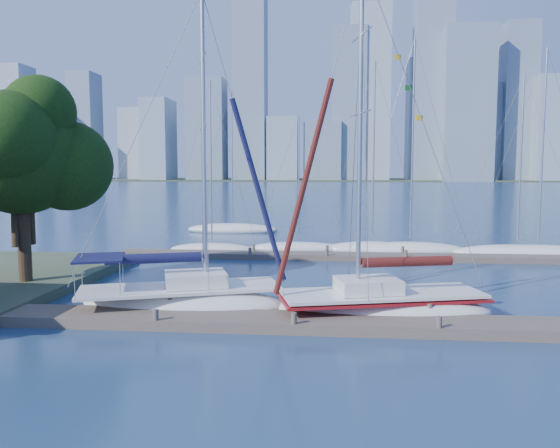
# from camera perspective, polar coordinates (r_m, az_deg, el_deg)

# --- Properties ---
(ground) EXTENTS (700.00, 700.00, 0.00)m
(ground) POSITION_cam_1_polar(r_m,az_deg,el_deg) (20.51, 1.64, -10.78)
(ground) COLOR navy
(ground) RESTS_ON ground
(near_dock) EXTENTS (26.00, 2.00, 0.40)m
(near_dock) POSITION_cam_1_polar(r_m,az_deg,el_deg) (20.45, 1.64, -10.24)
(near_dock) COLOR #4E4339
(near_dock) RESTS_ON ground
(far_dock) EXTENTS (30.00, 1.80, 0.36)m
(far_dock) POSITION_cam_1_polar(r_m,az_deg,el_deg) (36.08, 6.52, -3.37)
(far_dock) COLOR #4E4339
(far_dock) RESTS_ON ground
(far_shore) EXTENTS (800.00, 100.00, 1.50)m
(far_shore) POSITION_cam_1_polar(r_m,az_deg,el_deg) (339.69, 5.26, 4.59)
(far_shore) COLOR #38472D
(far_shore) RESTS_ON ground
(tree) EXTENTS (7.84, 7.14, 10.13)m
(tree) POSITION_cam_1_polar(r_m,az_deg,el_deg) (28.56, -25.47, 7.01)
(tree) COLOR black
(tree) RESTS_ON ground
(sailboat_navy) EXTENTS (9.19, 5.53, 13.45)m
(sailboat_navy) POSITION_cam_1_polar(r_m,az_deg,el_deg) (22.91, -10.33, -6.49)
(sailboat_navy) COLOR silver
(sailboat_navy) RESTS_ON ground
(sailboat_maroon) EXTENTS (8.93, 4.84, 14.24)m
(sailboat_maroon) POSITION_cam_1_polar(r_m,az_deg,el_deg) (22.06, 10.56, -6.71)
(sailboat_maroon) COLOR silver
(sailboat_maroon) RESTS_ON ground
(bg_boat_0) EXTENTS (6.32, 3.06, 12.33)m
(bg_boat_0) POSITION_cam_1_polar(r_m,az_deg,el_deg) (39.09, -7.12, -2.59)
(bg_boat_0) COLOR silver
(bg_boat_0) RESTS_ON ground
(bg_boat_1) EXTENTS (7.22, 4.57, 9.94)m
(bg_boat_1) POSITION_cam_1_polar(r_m,az_deg,el_deg) (39.54, 1.94, -2.51)
(bg_boat_1) COLOR silver
(bg_boat_1) RESTS_ON ground
(bg_boat_2) EXTENTS (7.09, 3.23, 13.69)m
(bg_boat_2) POSITION_cam_1_polar(r_m,az_deg,el_deg) (39.50, 9.61, -2.50)
(bg_boat_2) COLOR silver
(bg_boat_2) RESTS_ON ground
(bg_boat_3) EXTENTS (7.92, 2.74, 15.13)m
(bg_boat_3) POSITION_cam_1_polar(r_m,az_deg,el_deg) (39.46, 13.44, -2.56)
(bg_boat_3) COLOR silver
(bg_boat_3) RESTS_ON ground
(bg_boat_4) EXTENTS (8.76, 5.48, 12.43)m
(bg_boat_4) POSITION_cam_1_polar(r_m,az_deg,el_deg) (40.36, 23.51, -2.74)
(bg_boat_4) COLOR silver
(bg_boat_4) RESTS_ON ground
(bg_boat_5) EXTENTS (9.02, 3.14, 14.12)m
(bg_boat_5) POSITION_cam_1_polar(r_m,az_deg,el_deg) (40.63, 25.34, -2.74)
(bg_boat_5) COLOR silver
(bg_boat_5) RESTS_ON ground
(bg_boat_6) EXTENTS (8.92, 3.99, 13.64)m
(bg_boat_6) POSITION_cam_1_polar(r_m,az_deg,el_deg) (51.76, -4.98, -0.53)
(bg_boat_6) COLOR silver
(bg_boat_6) RESTS_ON ground
(skyline) EXTENTS (503.63, 51.31, 125.49)m
(skyline) POSITION_cam_1_polar(r_m,az_deg,el_deg) (312.13, 9.27, 11.30)
(skyline) COLOR gray
(skyline) RESTS_ON ground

